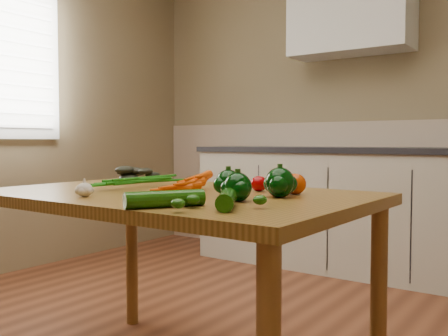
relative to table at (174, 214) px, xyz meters
name	(u,v)px	position (x,y,z in m)	size (l,w,h in m)	color
room	(171,64)	(-0.09, 0.09, 0.58)	(4.04, 5.04, 2.64)	brown
counter_run	(384,210)	(0.12, 2.11, -0.21)	(2.84, 0.64, 1.14)	#B7AF98
table	(174,214)	(0.00, 0.00, 0.00)	(1.41, 0.92, 0.75)	olive
carrot_bunch	(172,181)	(-0.04, 0.04, 0.12)	(0.26, 0.20, 0.07)	#ED5305
leafy_greens	(140,171)	(-0.44, 0.26, 0.13)	(0.20, 0.18, 0.10)	black
garlic_bulb	(85,190)	(-0.14, -0.30, 0.11)	(0.06, 0.06, 0.05)	beige
pepper_a	(228,183)	(0.25, 0.00, 0.13)	(0.09, 0.09, 0.09)	black
pepper_b	(280,183)	(0.41, 0.07, 0.13)	(0.10, 0.10, 0.10)	black
pepper_c	(238,187)	(0.36, -0.11, 0.13)	(0.09, 0.09, 0.09)	black
tomato_a	(259,184)	(0.25, 0.19, 0.11)	(0.06, 0.06, 0.06)	#960205
tomato_b	(277,185)	(0.33, 0.19, 0.11)	(0.06, 0.06, 0.06)	#BF3B04
tomato_c	(295,184)	(0.41, 0.18, 0.12)	(0.08, 0.08, 0.07)	#BF3B04
zucchini_a	(226,200)	(0.42, -0.27, 0.11)	(0.05, 0.05, 0.19)	#124307
zucchini_b	(165,199)	(0.27, -0.35, 0.11)	(0.05, 0.05, 0.23)	#124307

